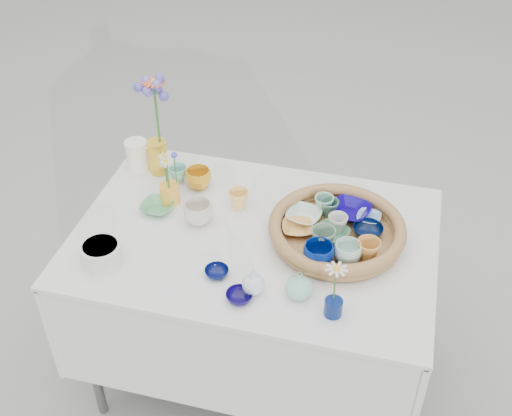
% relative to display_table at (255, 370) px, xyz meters
% --- Properties ---
extents(ground, '(80.00, 80.00, 0.00)m').
position_rel_display_table_xyz_m(ground, '(0.00, 0.00, 0.00)').
color(ground, gray).
extents(display_table, '(1.26, 0.86, 0.77)m').
position_rel_display_table_xyz_m(display_table, '(0.00, 0.00, 0.00)').
color(display_table, silver).
rests_on(display_table, ground).
extents(wicker_tray, '(0.47, 0.47, 0.08)m').
position_rel_display_table_xyz_m(wicker_tray, '(0.28, 0.05, 0.80)').
color(wicker_tray, '#986337').
rests_on(wicker_tray, display_table).
extents(tray_ceramic_0, '(0.18, 0.18, 0.04)m').
position_rel_display_table_xyz_m(tray_ceramic_0, '(0.31, 0.17, 0.80)').
color(tray_ceramic_0, '#0C0071').
rests_on(tray_ceramic_0, wicker_tray).
extents(tray_ceramic_1, '(0.11, 0.11, 0.03)m').
position_rel_display_table_xyz_m(tray_ceramic_1, '(0.38, 0.08, 0.80)').
color(tray_ceramic_1, black).
rests_on(tray_ceramic_1, wicker_tray).
extents(tray_ceramic_2, '(0.10, 0.10, 0.07)m').
position_rel_display_table_xyz_m(tray_ceramic_2, '(0.40, -0.04, 0.82)').
color(tray_ceramic_2, gold).
rests_on(tray_ceramic_2, wicker_tray).
extents(tray_ceramic_3, '(0.15, 0.15, 0.03)m').
position_rel_display_table_xyz_m(tray_ceramic_3, '(0.26, 0.04, 0.80)').
color(tray_ceramic_3, '#4D8A62').
rests_on(tray_ceramic_3, wicker_tray).
extents(tray_ceramic_4, '(0.11, 0.11, 0.08)m').
position_rel_display_table_xyz_m(tray_ceramic_4, '(0.24, -0.03, 0.82)').
color(tray_ceramic_4, slate).
rests_on(tray_ceramic_4, wicker_tray).
extents(tray_ceramic_5, '(0.15, 0.15, 0.03)m').
position_rel_display_table_xyz_m(tray_ceramic_5, '(0.15, 0.11, 0.80)').
color(tray_ceramic_5, silver).
rests_on(tray_ceramic_5, wicker_tray).
extents(tray_ceramic_6, '(0.08, 0.08, 0.07)m').
position_rel_display_table_xyz_m(tray_ceramic_6, '(0.21, 0.17, 0.82)').
color(tray_ceramic_6, '#92C8AB').
rests_on(tray_ceramic_6, wicker_tray).
extents(tray_ceramic_7, '(0.08, 0.08, 0.06)m').
position_rel_display_table_xyz_m(tray_ceramic_7, '(0.28, 0.07, 0.82)').
color(tray_ceramic_7, beige).
rests_on(tray_ceramic_7, wicker_tray).
extents(tray_ceramic_8, '(0.10, 0.10, 0.02)m').
position_rel_display_table_xyz_m(tray_ceramic_8, '(0.38, 0.16, 0.79)').
color(tray_ceramic_8, '#94BFEC').
rests_on(tray_ceramic_8, wicker_tray).
extents(tray_ceramic_9, '(0.11, 0.11, 0.08)m').
position_rel_display_table_xyz_m(tray_ceramic_9, '(0.24, -0.11, 0.82)').
color(tray_ceramic_9, navy).
rests_on(tray_ceramic_9, wicker_tray).
extents(tray_ceramic_10, '(0.13, 0.13, 0.03)m').
position_rel_display_table_xyz_m(tray_ceramic_10, '(0.15, 0.04, 0.80)').
color(tray_ceramic_10, '#E3A655').
rests_on(tray_ceramic_10, wicker_tray).
extents(tray_ceramic_11, '(0.11, 0.11, 0.07)m').
position_rel_display_table_xyz_m(tray_ceramic_11, '(0.33, -0.07, 0.82)').
color(tray_ceramic_11, silver).
rests_on(tray_ceramic_11, wicker_tray).
extents(tray_ceramic_12, '(0.08, 0.08, 0.06)m').
position_rel_display_table_xyz_m(tray_ceramic_12, '(0.24, 0.15, 0.81)').
color(tray_ceramic_12, '#406E5A').
rests_on(tray_ceramic_12, wicker_tray).
extents(loose_ceramic_0, '(0.13, 0.13, 0.08)m').
position_rel_display_table_xyz_m(loose_ceramic_0, '(-0.28, 0.22, 0.80)').
color(loose_ceramic_0, orange).
rests_on(loose_ceramic_0, display_table).
extents(loose_ceramic_1, '(0.08, 0.08, 0.07)m').
position_rel_display_table_xyz_m(loose_ceramic_1, '(-0.10, 0.14, 0.80)').
color(loose_ceramic_1, '#FFCB69').
rests_on(loose_ceramic_1, display_table).
extents(loose_ceramic_2, '(0.13, 0.13, 0.03)m').
position_rel_display_table_xyz_m(loose_ceramic_2, '(-0.38, 0.04, 0.78)').
color(loose_ceramic_2, '#59A86C').
rests_on(loose_ceramic_2, display_table).
extents(loose_ceramic_3, '(0.12, 0.12, 0.08)m').
position_rel_display_table_xyz_m(loose_ceramic_3, '(-0.21, 0.02, 0.81)').
color(loose_ceramic_3, beige).
rests_on(loose_ceramic_3, display_table).
extents(loose_ceramic_4, '(0.08, 0.08, 0.02)m').
position_rel_display_table_xyz_m(loose_ceramic_4, '(-0.07, -0.22, 0.78)').
color(loose_ceramic_4, '#050B43').
rests_on(loose_ceramic_4, display_table).
extents(loose_ceramic_5, '(0.08, 0.08, 0.07)m').
position_rel_display_table_xyz_m(loose_ceramic_5, '(-0.37, 0.24, 0.80)').
color(loose_ceramic_5, '#77BBA5').
rests_on(loose_ceramic_5, display_table).
extents(loose_ceramic_6, '(0.10, 0.10, 0.03)m').
position_rel_display_table_xyz_m(loose_ceramic_6, '(0.03, -0.31, 0.78)').
color(loose_ceramic_6, '#0C0448').
rests_on(loose_ceramic_6, display_table).
extents(fluted_bowl, '(0.17, 0.17, 0.07)m').
position_rel_display_table_xyz_m(fluted_bowl, '(-0.46, -0.26, 0.80)').
color(fluted_bowl, silver).
rests_on(fluted_bowl, display_table).
extents(bud_vase_paleblue, '(0.07, 0.07, 0.11)m').
position_rel_display_table_xyz_m(bud_vase_paleblue, '(0.07, -0.27, 0.82)').
color(bud_vase_paleblue, silver).
rests_on(bud_vase_paleblue, display_table).
extents(bud_vase_seafoam, '(0.10, 0.10, 0.09)m').
position_rel_display_table_xyz_m(bud_vase_seafoam, '(0.21, -0.25, 0.81)').
color(bud_vase_seafoam, '#87CAAE').
rests_on(bud_vase_seafoam, display_table).
extents(bud_vase_cobalt, '(0.07, 0.07, 0.06)m').
position_rel_display_table_xyz_m(bud_vase_cobalt, '(0.32, -0.30, 0.79)').
color(bud_vase_cobalt, '#091B57').
rests_on(bud_vase_cobalt, display_table).
extents(single_daisy, '(0.08, 0.08, 0.14)m').
position_rel_display_table_xyz_m(single_daisy, '(0.32, -0.29, 0.88)').
color(single_daisy, silver).
rests_on(single_daisy, bud_vase_cobalt).
extents(tall_vase_yellow, '(0.10, 0.10, 0.14)m').
position_rel_display_table_xyz_m(tall_vase_yellow, '(-0.46, 0.28, 0.84)').
color(tall_vase_yellow, gold).
rests_on(tall_vase_yellow, display_table).
extents(gerbera, '(0.13, 0.13, 0.27)m').
position_rel_display_table_xyz_m(gerbera, '(-0.45, 0.29, 1.03)').
color(gerbera, '#FF612F').
rests_on(gerbera, tall_vase_yellow).
extents(hydrangea, '(0.10, 0.10, 0.32)m').
position_rel_display_table_xyz_m(hydrangea, '(-0.45, 0.28, 1.02)').
color(hydrangea, '#4C45AC').
rests_on(hydrangea, tall_vase_yellow).
extents(white_pitcher, '(0.13, 0.10, 0.12)m').
position_rel_display_table_xyz_m(white_pitcher, '(-0.55, 0.28, 0.83)').
color(white_pitcher, white).
rests_on(white_pitcher, display_table).
extents(daisy_cup, '(0.08, 0.08, 0.08)m').
position_rel_display_table_xyz_m(daisy_cup, '(-0.35, 0.10, 0.80)').
color(daisy_cup, '#FFAF30').
rests_on(daisy_cup, display_table).
extents(daisy_posy, '(0.08, 0.08, 0.15)m').
position_rel_display_table_xyz_m(daisy_posy, '(-0.35, 0.11, 0.92)').
color(daisy_posy, white).
rests_on(daisy_posy, daisy_cup).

